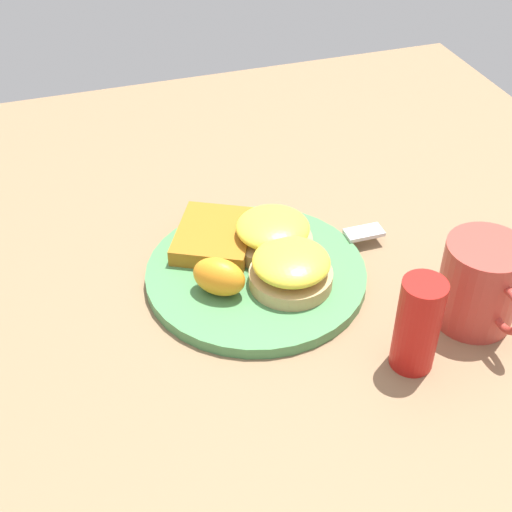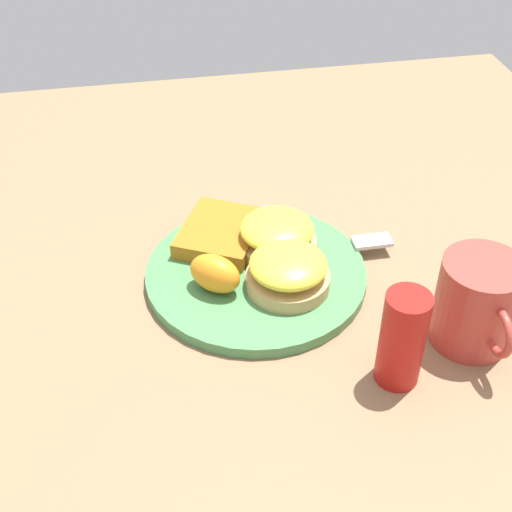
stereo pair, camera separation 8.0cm
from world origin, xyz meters
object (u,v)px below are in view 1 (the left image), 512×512
(sandwich_benedict_right, at_px, (273,234))
(cup, at_px, (480,284))
(sandwich_benedict_left, at_px, (291,268))
(hashbrown_patty, at_px, (215,236))
(condiment_bottle, at_px, (418,325))
(orange_wedge, at_px, (219,277))
(fork, at_px, (307,244))

(sandwich_benedict_right, relative_size, cup, 0.81)
(sandwich_benedict_left, height_order, hashbrown_patty, sandwich_benedict_left)
(sandwich_benedict_right, height_order, condiment_bottle, condiment_bottle)
(cup, distance_m, condiment_bottle, 0.10)
(sandwich_benedict_right, distance_m, orange_wedge, 0.10)
(sandwich_benedict_right, bearing_deg, fork, 80.32)
(hashbrown_patty, relative_size, condiment_bottle, 0.99)
(sandwich_benedict_right, bearing_deg, cup, 46.02)
(sandwich_benedict_left, height_order, cup, cup)
(hashbrown_patty, xyz_separation_m, condiment_bottle, (0.24, 0.14, 0.03))
(condiment_bottle, bearing_deg, sandwich_benedict_right, -158.83)
(sandwich_benedict_right, xyz_separation_m, orange_wedge, (0.05, -0.08, 0.00))
(sandwich_benedict_left, relative_size, sandwich_benedict_right, 1.00)
(sandwich_benedict_left, relative_size, hashbrown_patty, 0.90)
(cup, xyz_separation_m, condiment_bottle, (0.04, -0.09, 0.00))
(fork, bearing_deg, condiment_bottle, 10.81)
(cup, relative_size, condiment_bottle, 1.09)
(sandwich_benedict_right, height_order, orange_wedge, sandwich_benedict_right)
(hashbrown_patty, bearing_deg, sandwich_benedict_right, 62.05)
(orange_wedge, xyz_separation_m, fork, (-0.05, 0.12, -0.02))
(orange_wedge, height_order, cup, cup)
(fork, height_order, cup, cup)
(sandwich_benedict_right, bearing_deg, sandwich_benedict_left, -1.20)
(sandwich_benedict_right, distance_m, hashbrown_patty, 0.07)
(sandwich_benedict_left, xyz_separation_m, fork, (-0.06, 0.04, -0.02))
(hashbrown_patty, relative_size, cup, 0.90)
(sandwich_benedict_left, height_order, orange_wedge, sandwich_benedict_left)
(fork, height_order, condiment_bottle, condiment_bottle)
(sandwich_benedict_right, bearing_deg, orange_wedge, -55.83)
(sandwich_benedict_left, distance_m, condiment_bottle, 0.16)
(sandwich_benedict_right, distance_m, fork, 0.05)
(hashbrown_patty, height_order, orange_wedge, orange_wedge)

